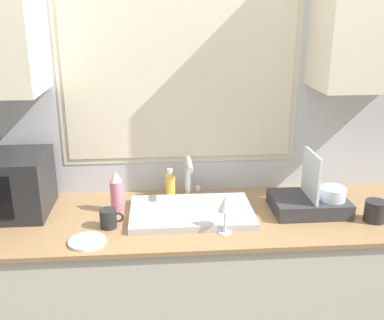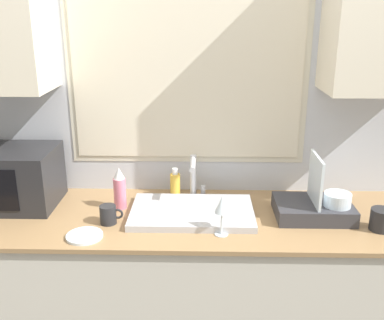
{
  "view_description": "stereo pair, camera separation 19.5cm",
  "coord_description": "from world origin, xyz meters",
  "px_view_note": "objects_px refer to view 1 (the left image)",
  "views": [
    {
      "loc": [
        -0.12,
        -1.57,
        1.8
      ],
      "look_at": [
        0.03,
        0.28,
        1.17
      ],
      "focal_mm": 42.0,
      "sensor_mm": 36.0,
      "label": 1
    },
    {
      "loc": [
        0.08,
        -1.57,
        1.8
      ],
      "look_at": [
        0.03,
        0.28,
        1.17
      ],
      "focal_mm": 42.0,
      "sensor_mm": 36.0,
      "label": 2
    }
  ],
  "objects_px": {
    "dish_rack": "(311,201)",
    "mug_near_sink": "(109,218)",
    "spray_bottle": "(116,192)",
    "wine_glass": "(226,205)",
    "faucet": "(189,174)",
    "soap_bottle": "(170,186)"
  },
  "relations": [
    {
      "from": "faucet",
      "to": "dish_rack",
      "type": "distance_m",
      "value": 0.59
    },
    {
      "from": "faucet",
      "to": "mug_near_sink",
      "type": "distance_m",
      "value": 0.47
    },
    {
      "from": "dish_rack",
      "to": "mug_near_sink",
      "type": "distance_m",
      "value": 0.94
    },
    {
      "from": "dish_rack",
      "to": "spray_bottle",
      "type": "xyz_separation_m",
      "value": [
        -0.91,
        0.07,
        0.04
      ]
    },
    {
      "from": "wine_glass",
      "to": "mug_near_sink",
      "type": "bearing_deg",
      "value": 169.34
    },
    {
      "from": "faucet",
      "to": "wine_glass",
      "type": "relative_size",
      "value": 1.27
    },
    {
      "from": "soap_bottle",
      "to": "wine_glass",
      "type": "distance_m",
      "value": 0.45
    },
    {
      "from": "faucet",
      "to": "soap_bottle",
      "type": "distance_m",
      "value": 0.12
    },
    {
      "from": "spray_bottle",
      "to": "faucet",
      "type": "bearing_deg",
      "value": 17.99
    },
    {
      "from": "spray_bottle",
      "to": "soap_bottle",
      "type": "height_order",
      "value": "spray_bottle"
    },
    {
      "from": "dish_rack",
      "to": "mug_near_sink",
      "type": "xyz_separation_m",
      "value": [
        -0.93,
        -0.09,
        -0.01
      ]
    },
    {
      "from": "dish_rack",
      "to": "soap_bottle",
      "type": "relative_size",
      "value": 2.22
    },
    {
      "from": "spray_bottle",
      "to": "wine_glass",
      "type": "distance_m",
      "value": 0.54
    },
    {
      "from": "spray_bottle",
      "to": "dish_rack",
      "type": "bearing_deg",
      "value": -4.44
    },
    {
      "from": "faucet",
      "to": "wine_glass",
      "type": "height_order",
      "value": "faucet"
    },
    {
      "from": "soap_bottle",
      "to": "faucet",
      "type": "bearing_deg",
      "value": -12.22
    },
    {
      "from": "soap_bottle",
      "to": "wine_glass",
      "type": "height_order",
      "value": "wine_glass"
    },
    {
      "from": "faucet",
      "to": "mug_near_sink",
      "type": "relative_size",
      "value": 2.13
    },
    {
      "from": "soap_bottle",
      "to": "mug_near_sink",
      "type": "distance_m",
      "value": 0.41
    },
    {
      "from": "faucet",
      "to": "soap_bottle",
      "type": "height_order",
      "value": "faucet"
    },
    {
      "from": "wine_glass",
      "to": "soap_bottle",
      "type": "bearing_deg",
      "value": 119.29
    },
    {
      "from": "faucet",
      "to": "soap_bottle",
      "type": "relative_size",
      "value": 1.43
    }
  ]
}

